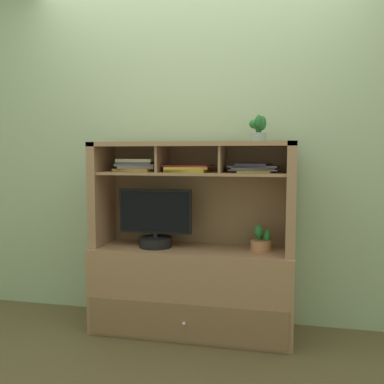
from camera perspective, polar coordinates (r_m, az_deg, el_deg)
name	(u,v)px	position (r m, az deg, el deg)	size (l,w,h in m)	color
floor_plane	(192,331)	(3.13, 0.00, -18.46)	(6.00, 6.00, 0.02)	brown
back_wall	(199,133)	(3.12, 1.02, 8.05)	(6.00, 0.02, 2.80)	#A0B48C
media_console	(192,271)	(2.98, 0.02, -10.78)	(1.39, 0.49, 1.33)	#9F7352
tv_monitor	(155,224)	(2.94, -5.04, -4.33)	(0.52, 0.23, 0.41)	black
potted_orchid	(261,242)	(2.88, 9.38, -6.80)	(0.16, 0.16, 0.18)	#B5734D
magazine_stack_left	(253,168)	(2.83, 8.33, 3.29)	(0.34, 0.27, 0.06)	gold
magazine_stack_centre	(137,165)	(2.99, -7.48, 3.62)	(0.31, 0.25, 0.09)	gold
magazine_stack_right	(187,169)	(2.86, -0.63, 3.22)	(0.35, 0.28, 0.05)	gold
potted_succulent	(259,128)	(2.82, 9.11, 8.58)	(0.12, 0.11, 0.18)	gray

